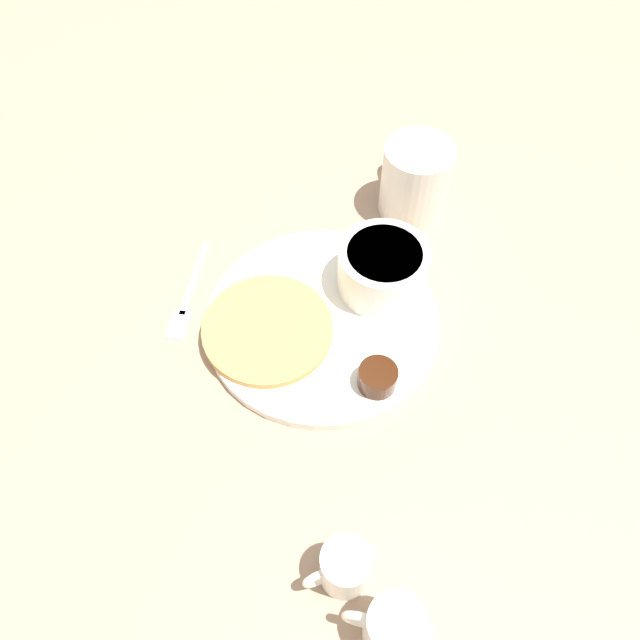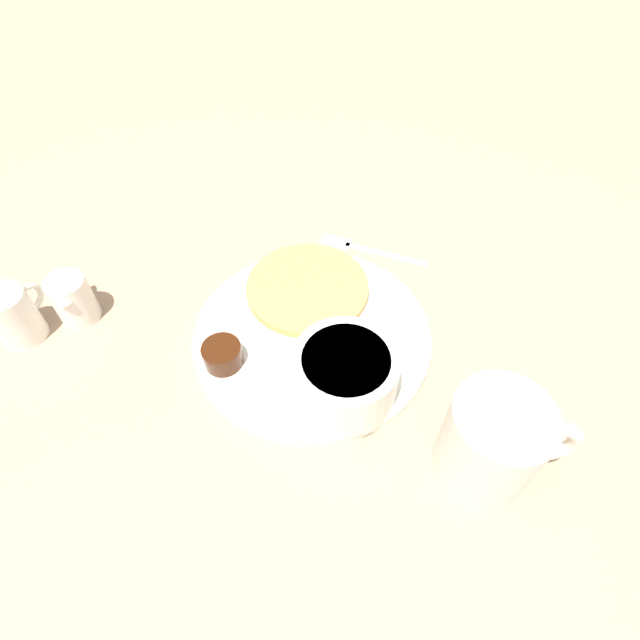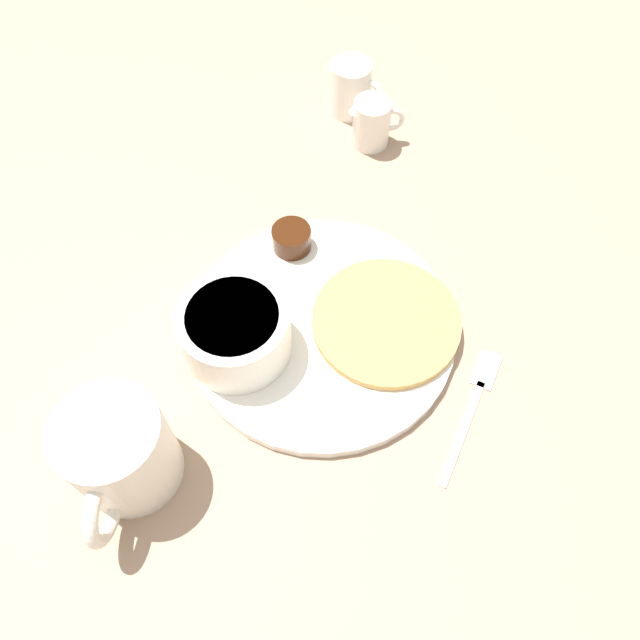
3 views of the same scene
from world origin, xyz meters
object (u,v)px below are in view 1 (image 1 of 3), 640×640
Objects in this scene: creamer_pitcher_far at (393,628)px; coffee_mug at (415,179)px; creamer_pitcher_near at (344,567)px; bowl at (383,268)px; plate at (322,321)px; fork at (187,300)px.

coffee_mug is at bearing -149.81° from creamer_pitcher_far.
coffee_mug is at bearing -155.16° from creamer_pitcher_near.
bowl is 1.70× the size of creamer_pitcher_near.
plate is at bearing -18.54° from bowl.
bowl is 0.76× the size of fork.
creamer_pitcher_near is at bearing 24.84° from coffee_mug.
bowl reaches higher than creamer_pitcher_near.
bowl is at bearing 161.46° from plate.
creamer_pitcher_far is at bearing 35.03° from bowl.
creamer_pitcher_near is 0.45× the size of fork.
creamer_pitcher_near is (0.20, 0.17, 0.02)m from plate.
plate is 3.80× the size of creamer_pitcher_far.
coffee_mug is 0.45m from creamer_pitcher_near.
bowl is (-0.08, 0.03, 0.04)m from plate.
plate is 1.97× the size of fork.
bowl reaches higher than creamer_pitcher_far.
creamer_pitcher_near reaches higher than plate.
creamer_pitcher_near is at bearing -104.51° from creamer_pitcher_far.
bowl is 0.36m from creamer_pitcher_far.
coffee_mug is 0.49m from creamer_pitcher_far.
coffee_mug is 0.31m from fork.
fork is (0.07, -0.14, -0.00)m from plate.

